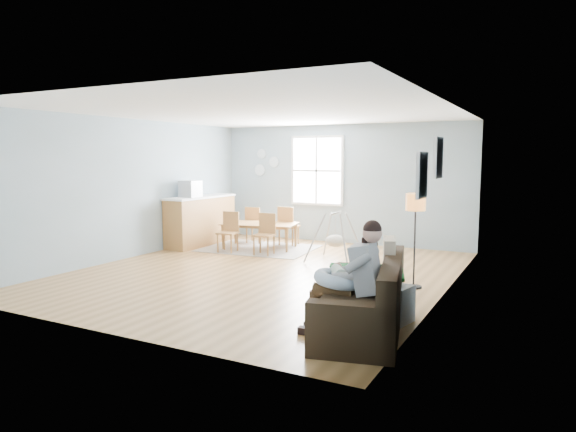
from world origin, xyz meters
The scene contains 22 objects.
room centered at (0.00, 0.00, 2.42)m, with size 8.40×9.40×3.90m.
window centered at (-0.60, 3.46, 1.65)m, with size 1.32×0.08×1.62m.
pictures centered at (2.97, -1.05, 1.85)m, with size 0.05×1.34×0.74m.
wall_plates centered at (-2.00, 3.47, 1.83)m, with size 0.67×0.02×0.66m.
sofa centered at (2.51, -2.04, 0.29)m, with size 1.30×2.17×0.82m.
green_throw centered at (2.28, -1.40, 0.52)m, with size 0.93×0.76×0.04m, color #16611E.
beige_pillow centered at (2.59, -1.47, 0.74)m, with size 0.13×0.48×0.48m, color #B9A78D.
father centered at (2.45, -2.34, 0.69)m, with size 0.93×0.46×1.30m.
nursing_pillow centered at (2.30, -2.38, 0.64)m, with size 0.54×0.54×0.15m, color silver.
infant centered at (2.28, -2.35, 0.72)m, with size 0.26×0.36×0.14m.
toddler centered at (2.39, -1.87, 0.70)m, with size 0.54×0.29×0.83m.
floor_lamp centered at (2.52, 0.11, 1.18)m, with size 0.29×0.29×1.42m.
storage_cube centered at (2.69, -1.60, 0.22)m, with size 0.47×0.43×0.44m.
rug centered at (-1.26, 1.93, 0.01)m, with size 2.31×1.76×0.01m, color gray.
dining_table centered at (-1.26, 1.93, 0.27)m, with size 1.56×0.87×0.55m, color olive.
chair_sw centered at (-1.63, 1.32, 0.46)m, with size 0.43×0.43×0.83m.
chair_se centered at (-0.80, 1.39, 0.47)m, with size 0.41×0.41×0.84m.
chair_nw centered at (-1.71, 2.46, 0.47)m, with size 0.43×0.43×0.84m.
chair_ne centered at (-0.89, 2.53, 0.49)m, with size 0.41×0.41×0.88m.
counter centered at (-2.70, 1.78, 0.56)m, with size 0.60×1.97×1.10m.
monitor centered at (-2.69, 1.40, 1.28)m, with size 0.41×0.39×0.36m.
baby_swing centered at (0.72, 1.38, 0.41)m, with size 0.92×0.93×0.92m.
Camera 1 is at (4.34, -7.48, 1.95)m, focal length 32.00 mm.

